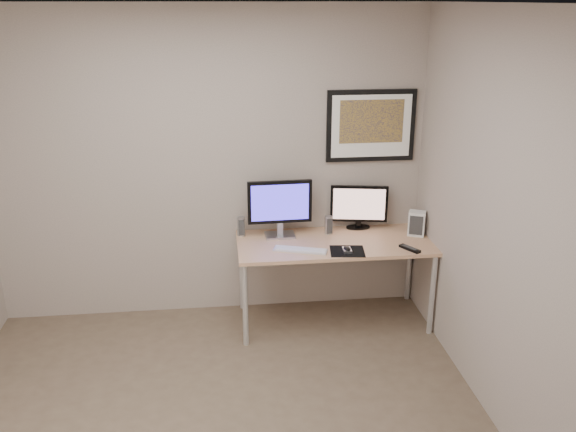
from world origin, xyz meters
name	(u,v)px	position (x,y,z in m)	size (l,w,h in m)	color
floor	(217,432)	(0.00, 0.00, 0.00)	(3.60, 3.60, 0.00)	brown
room	(206,166)	(0.00, 0.45, 1.64)	(3.60, 3.60, 3.60)	white
desk	(334,249)	(1.00, 1.35, 0.66)	(1.60, 0.70, 0.73)	#A77451
framed_art	(371,126)	(1.35, 1.68, 1.62)	(0.75, 0.04, 0.60)	black
monitor_large	(280,206)	(0.57, 1.52, 1.00)	(0.54, 0.18, 0.49)	#B7B7BC
monitor_tv	(359,206)	(1.26, 1.63, 0.94)	(0.49, 0.15, 0.39)	black
speaker_left	(241,226)	(0.24, 1.57, 0.81)	(0.07, 0.07, 0.17)	#B7B7BC
speaker_right	(328,225)	(0.98, 1.53, 0.81)	(0.06, 0.06, 0.16)	#B7B7BC
keyboard	(300,250)	(0.70, 1.19, 0.74)	(0.43, 0.11, 0.01)	silver
mousepad	(347,251)	(1.06, 1.13, 0.73)	(0.27, 0.24, 0.00)	black
mouse	(347,249)	(1.06, 1.13, 0.75)	(0.06, 0.10, 0.03)	black
remote	(410,248)	(1.57, 1.11, 0.74)	(0.05, 0.19, 0.02)	black
fan_unit	(417,223)	(1.72, 1.41, 0.84)	(0.14, 0.10, 0.21)	silver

